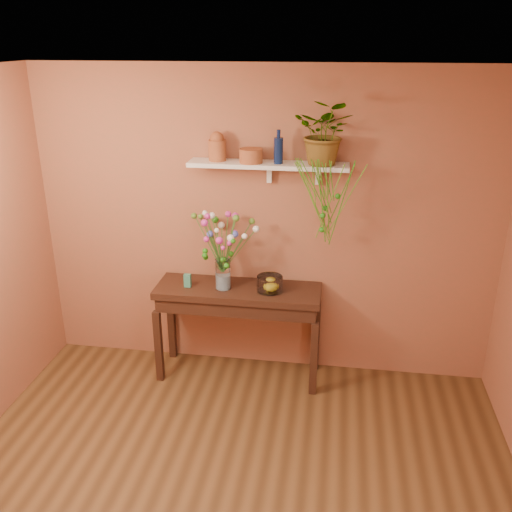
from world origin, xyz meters
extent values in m
plane|color=silver|center=(0.00, 0.00, 2.70)|extent=(4.00, 4.00, 0.00)
cube|color=#A2583F|center=(0.00, 2.00, 1.35)|extent=(4.00, 0.04, 2.70)
cube|color=#371C12|center=(-0.19, 1.75, 0.84)|extent=(1.43, 0.46, 0.06)
cube|color=#371C12|center=(-0.19, 1.75, 0.74)|extent=(1.37, 0.42, 0.12)
cube|color=#371C12|center=(-0.87, 1.55, 0.34)|extent=(0.06, 0.06, 0.68)
cube|color=#371C12|center=(0.50, 1.55, 0.34)|extent=(0.06, 0.06, 0.68)
cube|color=#371C12|center=(-0.87, 1.95, 0.34)|extent=(0.06, 0.06, 0.68)
cube|color=#371C12|center=(0.50, 1.95, 0.34)|extent=(0.06, 0.06, 0.68)
cube|color=white|center=(0.05, 1.87, 1.92)|extent=(1.30, 0.24, 0.04)
cube|color=white|center=(0.05, 1.97, 1.83)|extent=(0.04, 0.05, 0.15)
cube|color=white|center=(0.45, 1.97, 1.83)|extent=(0.04, 0.05, 0.15)
cylinder|color=#A2512E|center=(-0.37, 1.88, 2.02)|extent=(0.15, 0.15, 0.17)
sphere|color=#A2512E|center=(-0.37, 1.88, 2.12)|extent=(0.11, 0.11, 0.11)
cylinder|color=#A2512E|center=(-0.09, 1.84, 1.99)|extent=(0.22, 0.22, 0.11)
cylinder|color=#0B193F|center=(0.13, 1.85, 2.04)|extent=(0.09, 0.09, 0.21)
cylinder|color=#0B193F|center=(0.13, 1.85, 2.17)|extent=(0.04, 0.04, 0.06)
imported|color=#297C16|center=(0.50, 1.86, 2.19)|extent=(0.54, 0.50, 0.51)
cylinder|color=#297C16|center=(0.50, 1.71, 1.67)|extent=(0.10, 0.09, 0.69)
cylinder|color=#4B9520|center=(0.43, 1.65, 1.70)|extent=(0.28, 0.21, 0.63)
cylinder|color=#4B9520|center=(0.37, 1.73, 1.86)|extent=(0.18, 0.09, 0.33)
cylinder|color=#297C16|center=(0.65, 1.70, 1.67)|extent=(0.17, 0.07, 0.70)
cylinder|color=#4B9520|center=(0.56, 1.67, 1.68)|extent=(0.21, 0.29, 0.69)
cylinder|color=#4B9520|center=(0.44, 1.65, 1.68)|extent=(0.27, 0.19, 0.69)
cylinder|color=#297C16|center=(0.64, 1.67, 1.72)|extent=(0.20, 0.27, 0.60)
cylinder|color=#4B9520|center=(0.49, 1.72, 1.85)|extent=(0.06, 0.08, 0.33)
cylinder|color=#4B9520|center=(0.55, 1.71, 1.86)|extent=(0.02, 0.18, 0.31)
cylinder|color=#297C16|center=(0.53, 1.67, 1.85)|extent=(0.09, 0.19, 0.34)
cylinder|color=#4B9520|center=(0.51, 1.71, 1.79)|extent=(0.15, 0.20, 0.46)
cylinder|color=#4B9520|center=(0.41, 1.73, 1.73)|extent=(0.22, 0.08, 0.57)
cylinder|color=#297C16|center=(0.43, 1.71, 1.81)|extent=(0.21, 0.05, 0.42)
cylinder|color=#4B9520|center=(0.69, 1.65, 1.71)|extent=(0.27, 0.23, 0.62)
cylinder|color=#4B9520|center=(0.50, 1.67, 1.70)|extent=(0.11, 0.28, 0.65)
cylinder|color=#297C16|center=(0.57, 1.69, 1.85)|extent=(0.05, 0.08, 0.34)
cylinder|color=#4B9520|center=(0.43, 1.68, 1.80)|extent=(0.05, 0.15, 0.43)
cylinder|color=#4B9520|center=(0.54, 1.68, 1.68)|extent=(0.06, 0.29, 0.68)
cylinder|color=#297C16|center=(0.49, 1.72, 1.75)|extent=(0.18, 0.11, 0.54)
sphere|color=#297C16|center=(0.51, 1.74, 1.43)|extent=(0.05, 0.05, 0.05)
sphere|color=#297C16|center=(0.51, 1.66, 1.58)|extent=(0.05, 0.05, 0.05)
sphere|color=#297C16|center=(0.53, 1.75, 1.61)|extent=(0.05, 0.05, 0.05)
sphere|color=#297C16|center=(0.62, 1.72, 1.72)|extent=(0.05, 0.05, 0.05)
cylinder|color=white|center=(-0.31, 1.72, 1.00)|extent=(0.13, 0.13, 0.27)
cylinder|color=silver|center=(-0.31, 1.72, 0.93)|extent=(0.12, 0.12, 0.13)
cylinder|color=#386B28|center=(-0.29, 1.62, 1.17)|extent=(0.05, 0.21, 0.29)
sphere|color=#CA2F9C|center=(-0.26, 1.52, 1.31)|extent=(0.04, 0.04, 0.04)
cylinder|color=#386B28|center=(-0.31, 1.64, 1.19)|extent=(0.02, 0.17, 0.34)
sphere|color=#CA2F9C|center=(-0.30, 1.56, 1.36)|extent=(0.06, 0.06, 0.06)
cylinder|color=#386B28|center=(-0.27, 1.66, 1.18)|extent=(0.09, 0.13, 0.30)
sphere|color=#CA2F9C|center=(-0.23, 1.60, 1.33)|extent=(0.04, 0.04, 0.04)
cylinder|color=#386B28|center=(-0.27, 1.67, 1.20)|extent=(0.10, 0.11, 0.34)
sphere|color=white|center=(-0.22, 1.62, 1.36)|extent=(0.06, 0.06, 0.06)
cylinder|color=#386B28|center=(-0.25, 1.66, 1.19)|extent=(0.12, 0.13, 0.33)
sphere|color=#297C16|center=(-0.20, 1.60, 1.35)|extent=(0.04, 0.04, 0.04)
cylinder|color=#386B28|center=(-0.22, 1.71, 1.19)|extent=(0.20, 0.03, 0.33)
sphere|color=white|center=(-0.12, 1.70, 1.36)|extent=(0.05, 0.05, 0.05)
cylinder|color=#386B28|center=(-0.25, 1.70, 1.27)|extent=(0.13, 0.05, 0.49)
sphere|color=olive|center=(-0.18, 1.68, 1.52)|extent=(0.06, 0.06, 0.06)
cylinder|color=#386B28|center=(-0.17, 1.74, 1.22)|extent=(0.29, 0.04, 0.39)
sphere|color=white|center=(-0.03, 1.75, 1.41)|extent=(0.06, 0.06, 0.06)
cylinder|color=#386B28|center=(-0.19, 1.76, 1.24)|extent=(0.24, 0.09, 0.44)
sphere|color=olive|center=(-0.07, 1.80, 1.46)|extent=(0.05, 0.05, 0.05)
cylinder|color=#386B28|center=(-0.26, 1.75, 1.19)|extent=(0.11, 0.07, 0.32)
sphere|color=#4D58CD|center=(-0.21, 1.78, 1.34)|extent=(0.06, 0.06, 0.06)
cylinder|color=#386B28|center=(-0.27, 1.79, 1.25)|extent=(0.09, 0.15, 0.45)
sphere|color=#CA2F9C|center=(-0.22, 1.86, 1.48)|extent=(0.06, 0.06, 0.06)
cylinder|color=#386B28|center=(-0.28, 1.82, 1.17)|extent=(0.07, 0.20, 0.29)
sphere|color=#CA2F9C|center=(-0.24, 1.92, 1.31)|extent=(0.05, 0.05, 0.05)
cylinder|color=#386B28|center=(-0.30, 1.78, 1.26)|extent=(0.04, 0.13, 0.47)
sphere|color=#CA2F9C|center=(-0.28, 1.84, 1.50)|extent=(0.05, 0.05, 0.05)
cylinder|color=#386B28|center=(-0.34, 1.84, 1.19)|extent=(0.06, 0.24, 0.34)
sphere|color=white|center=(-0.37, 1.95, 1.36)|extent=(0.06, 0.06, 0.06)
cylinder|color=#386B28|center=(-0.36, 1.83, 1.22)|extent=(0.11, 0.23, 0.39)
sphere|color=#297C16|center=(-0.42, 1.94, 1.41)|extent=(0.06, 0.06, 0.06)
cylinder|color=#386B28|center=(-0.36, 1.77, 1.26)|extent=(0.11, 0.09, 0.46)
sphere|color=white|center=(-0.41, 1.81, 1.49)|extent=(0.06, 0.06, 0.06)
cylinder|color=#386B28|center=(-0.45, 1.80, 1.24)|extent=(0.27, 0.17, 0.44)
sphere|color=olive|center=(-0.59, 1.88, 1.46)|extent=(0.05, 0.05, 0.05)
cylinder|color=#386B28|center=(-0.39, 1.75, 1.27)|extent=(0.16, 0.06, 0.49)
sphere|color=white|center=(-0.46, 1.77, 1.52)|extent=(0.05, 0.05, 0.05)
cylinder|color=#386B28|center=(-0.40, 1.73, 1.26)|extent=(0.19, 0.02, 0.47)
sphere|color=olive|center=(-0.49, 1.73, 1.50)|extent=(0.04, 0.04, 0.04)
cylinder|color=#386B28|center=(-0.36, 1.71, 1.20)|extent=(0.10, 0.04, 0.34)
sphere|color=#4D58CD|center=(-0.41, 1.69, 1.36)|extent=(0.06, 0.06, 0.06)
cylinder|color=#386B28|center=(-0.37, 1.71, 1.27)|extent=(0.12, 0.03, 0.49)
sphere|color=#CA2F9C|center=(-0.42, 1.70, 1.52)|extent=(0.05, 0.05, 0.05)
cylinder|color=#386B28|center=(-0.37, 1.67, 1.26)|extent=(0.12, 0.11, 0.46)
sphere|color=#CA2F9C|center=(-0.43, 1.62, 1.49)|extent=(0.06, 0.06, 0.06)
cylinder|color=#386B28|center=(-0.37, 1.68, 1.18)|extent=(0.12, 0.10, 0.32)
sphere|color=#CA2F9C|center=(-0.42, 1.63, 1.34)|extent=(0.05, 0.05, 0.05)
cylinder|color=#386B28|center=(-0.32, 1.68, 1.22)|extent=(0.03, 0.09, 0.39)
sphere|color=white|center=(-0.34, 1.64, 1.42)|extent=(0.04, 0.04, 0.04)
cylinder|color=#386B28|center=(-0.32, 1.69, 1.18)|extent=(0.02, 0.08, 0.31)
sphere|color=#297C16|center=(-0.32, 1.65, 1.34)|extent=(0.05, 0.05, 0.05)
sphere|color=#297C16|center=(-0.46, 1.73, 1.20)|extent=(0.05, 0.05, 0.05)
sphere|color=#297C16|center=(-0.29, 1.66, 1.16)|extent=(0.05, 0.05, 0.05)
sphere|color=#297C16|center=(-0.25, 1.57, 1.14)|extent=(0.05, 0.05, 0.05)
sphere|color=#297C16|center=(-0.24, 1.70, 1.19)|extent=(0.05, 0.05, 0.05)
sphere|color=#297C16|center=(-0.46, 1.71, 1.17)|extent=(0.05, 0.05, 0.05)
sphere|color=#297C16|center=(-0.47, 1.75, 1.13)|extent=(0.05, 0.05, 0.05)
cylinder|color=white|center=(0.09, 1.73, 0.93)|extent=(0.22, 0.22, 0.13)
cylinder|color=white|center=(0.09, 1.73, 0.87)|extent=(0.21, 0.21, 0.01)
sphere|color=yellow|center=(0.10, 1.74, 0.91)|extent=(0.08, 0.08, 0.08)
cube|color=#2C6A86|center=(-0.62, 1.71, 0.92)|extent=(0.06, 0.04, 0.12)
camera|label=1|loc=(0.62, -2.54, 2.89)|focal=39.08mm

